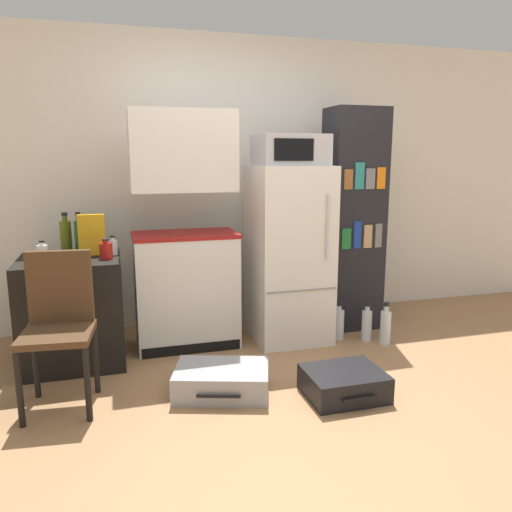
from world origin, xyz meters
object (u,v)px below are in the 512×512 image
bottle_milk_white (43,253)px  water_bottle_front (385,326)px  bookshelf (353,221)px  suitcase_large_flat (344,383)px  bottle_ketchup_red (106,250)px  bottle_green_tall (79,236)px  microwave (290,150)px  bottle_wine_dark (94,236)px  refrigerator (289,254)px  bottle_clear_short (113,247)px  kitchen_hutch (185,241)px  side_table (73,310)px  water_bottle_back (367,325)px  cereal_box (92,235)px  bottle_olive_oil (66,236)px  suitcase_small_flat (222,380)px  chair (59,316)px  water_bottle_middle (338,324)px

bottle_milk_white → water_bottle_front: (2.55, -0.22, -0.70)m
bookshelf → suitcase_large_flat: 1.65m
bottle_ketchup_red → bottle_green_tall: bearing=122.6°
microwave → bottle_wine_dark: microwave is taller
refrigerator → bottle_clear_short: (-1.38, -0.01, 0.13)m
kitchen_hutch → bottle_milk_white: size_ratio=12.19×
side_table → bottle_milk_white: size_ratio=5.19×
kitchen_hutch → water_bottle_back: size_ratio=5.76×
cereal_box → water_bottle_back: (2.13, -0.30, -0.80)m
refrigerator → water_bottle_front: bearing=-27.9°
microwave → bottle_clear_short: microwave is taller
bottle_olive_oil → water_bottle_back: bearing=-11.3°
microwave → bottle_olive_oil: microwave is taller
microwave → suitcase_large_flat: bearing=-91.0°
kitchen_hutch → water_bottle_back: (1.44, -0.34, -0.71)m
refrigerator → microwave: 0.83m
kitchen_hutch → bookshelf: size_ratio=0.97×
bottle_ketchup_red → suitcase_small_flat: bottle_ketchup_red is taller
bottle_ketchup_red → bottle_wine_dark: (-0.09, 0.36, 0.05)m
refrigerator → bottle_milk_white: refrigerator is taller
bookshelf → suitcase_large_flat: bearing=-117.9°
bottle_milk_white → suitcase_small_flat: (1.09, -0.70, -0.76)m
suitcase_large_flat → chair: bearing=166.3°
microwave → bottle_ketchup_red: microwave is taller
bottle_green_tall → bottle_olive_oil: bearing=151.8°
water_bottle_middle → bottle_green_tall: bearing=171.1°
water_bottle_middle → microwave: bearing=157.3°
bottle_clear_short → bottle_milk_white: bearing=-162.4°
bottle_milk_white → kitchen_hutch: bearing=13.0°
bottle_clear_short → bottle_wine_dark: 0.26m
water_bottle_front → water_bottle_back: bearing=133.0°
microwave → suitcase_large_flat: (-0.02, -1.11, -1.46)m
bottle_clear_short → bottle_green_tall: bearing=147.1°
suitcase_small_flat → kitchen_hutch: bearing=112.6°
refrigerator → bottle_milk_white: bearing=-175.2°
bookshelf → refrigerator: bearing=-168.6°
bottle_green_tall → chair: bottle_green_tall is taller
bottle_milk_white → chair: bearing=-76.1°
refrigerator → water_bottle_back: size_ratio=4.47×
refrigerator → bottle_ketchup_red: 1.44m
bottle_clear_short → cereal_box: 0.18m
suitcase_small_flat → water_bottle_front: water_bottle_front is taller
suitcase_large_flat → kitchen_hutch: bearing=124.7°
bookshelf → water_bottle_front: 0.95m
refrigerator → suitcase_small_flat: refrigerator is taller
bottle_clear_short → bottle_ketchup_red: bearing=-109.0°
refrigerator → chair: refrigerator is taller
cereal_box → bottle_wine_dark: bearing=86.7°
side_table → bottle_milk_white: (-0.16, -0.12, 0.46)m
microwave → bottle_green_tall: 1.75m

